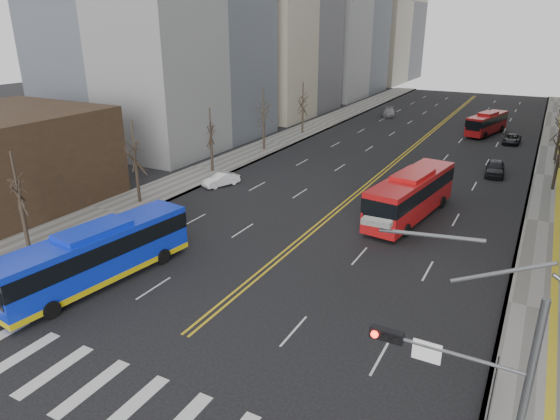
% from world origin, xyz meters
% --- Properties ---
extents(ground, '(220.00, 220.00, 0.00)m').
position_xyz_m(ground, '(0.00, 0.00, 0.00)').
color(ground, black).
extents(sidewalk_left, '(5.00, 130.00, 0.15)m').
position_xyz_m(sidewalk_left, '(-16.50, 45.00, 0.07)').
color(sidewalk_left, slate).
rests_on(sidewalk_left, ground).
extents(crosswalk, '(26.70, 4.00, 0.01)m').
position_xyz_m(crosswalk, '(0.00, 0.00, 0.01)').
color(crosswalk, silver).
rests_on(crosswalk, ground).
extents(centerline, '(0.55, 100.00, 0.01)m').
position_xyz_m(centerline, '(0.00, 55.00, 0.01)').
color(centerline, gold).
rests_on(centerline, ground).
extents(signal_mast, '(5.37, 0.37, 9.39)m').
position_xyz_m(signal_mast, '(13.77, 2.00, 4.86)').
color(signal_mast, slate).
rests_on(signal_mast, ground).
extents(pedestrian_railing, '(0.06, 6.06, 1.02)m').
position_xyz_m(pedestrian_railing, '(14.30, 6.00, 0.82)').
color(pedestrian_railing, black).
rests_on(pedestrian_railing, sidewalk_right).
extents(street_trees, '(35.20, 47.20, 7.60)m').
position_xyz_m(street_trees, '(-7.18, 34.55, 4.87)').
color(street_trees, black).
rests_on(street_trees, ground).
extents(blue_bus, '(4.15, 12.68, 3.61)m').
position_xyz_m(blue_bus, '(-8.11, 7.06, 1.90)').
color(blue_bus, '#0E2AD5').
rests_on(blue_bus, ground).
extents(red_bus_near, '(4.45, 12.35, 3.81)m').
position_xyz_m(red_bus_near, '(5.81, 26.78, 2.11)').
color(red_bus_near, red).
rests_on(red_bus_near, ground).
extents(red_bus_far, '(4.58, 10.08, 3.15)m').
position_xyz_m(red_bus_far, '(7.11, 63.88, 1.76)').
color(red_bus_far, red).
rests_on(red_bus_far, ground).
extents(car_white, '(2.59, 3.93, 1.22)m').
position_xyz_m(car_white, '(-12.50, 26.51, 0.61)').
color(car_white, white).
rests_on(car_white, ground).
extents(car_dark_mid, '(2.18, 4.69, 1.55)m').
position_xyz_m(car_dark_mid, '(10.56, 42.95, 0.78)').
color(car_dark_mid, black).
rests_on(car_dark_mid, ground).
extents(car_silver, '(3.17, 5.12, 1.38)m').
position_xyz_m(car_silver, '(-9.29, 71.75, 0.69)').
color(car_silver, gray).
rests_on(car_silver, ground).
extents(car_dark_far, '(2.13, 4.35, 1.19)m').
position_xyz_m(car_dark_far, '(10.85, 59.47, 0.59)').
color(car_dark_far, black).
rests_on(car_dark_far, ground).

